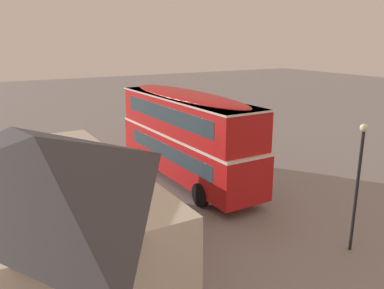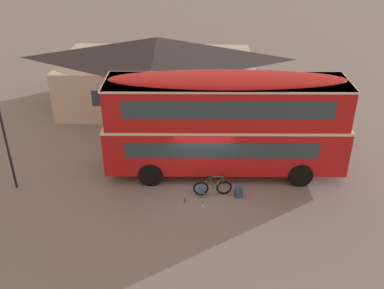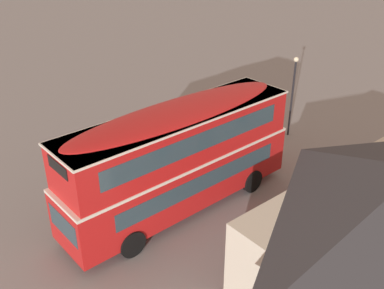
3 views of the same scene
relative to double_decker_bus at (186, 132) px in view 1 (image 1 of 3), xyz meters
The scene contains 8 objects.
ground_plane 3.12m from the double_decker_bus, 127.23° to the right, with size 120.00×120.00×0.00m, color gray.
double_decker_bus is the anchor object (origin of this frame).
touring_bicycle 3.07m from the double_decker_bus, 107.36° to the right, with size 1.70×0.54×0.99m.
backpack_on_ground 3.19m from the double_decker_bus, 74.80° to the right, with size 0.32×0.34×0.53m.
water_bottle_clear_plastic 3.94m from the double_decker_bus, 108.61° to the right, with size 0.08×0.08×0.22m.
water_bottle_blue_sports 4.03m from the double_decker_bus, 123.95° to the right, with size 0.07×0.07×0.21m.
pub_building 8.85m from the double_decker_bus, 115.98° to the left, with size 11.98×6.73×4.26m.
street_lamp 9.50m from the double_decker_bus, 169.95° to the right, with size 0.28×0.28×4.69m.
Camera 1 is at (-16.53, 10.95, 7.43)m, focal length 36.56 mm.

